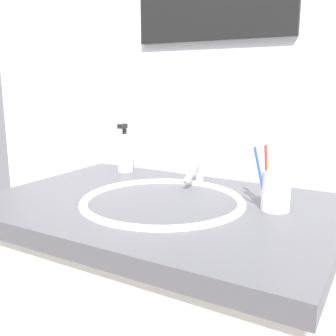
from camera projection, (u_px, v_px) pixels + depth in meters
tiled_wall_back at (215, 75)px, 1.34m from camera, size 2.15×0.04×2.40m
vanity_counter at (159, 336)px, 1.19m from camera, size 0.95×0.66×0.85m
sink_basin at (163, 214)px, 1.10m from camera, size 0.46×0.46×0.10m
faucet at (197, 170)px, 1.26m from camera, size 0.02×0.14×0.10m
toothbrush_cup at (276, 191)px, 1.01m from camera, size 0.07×0.07×0.10m
toothbrush_red at (266, 167)px, 1.00m from camera, size 0.02×0.01×0.19m
toothbrush_yellow at (267, 161)px, 1.02m from camera, size 0.04×0.02×0.21m
toothbrush_blue at (259, 169)px, 1.00m from camera, size 0.05×0.03×0.19m
soap_dispenser at (125, 152)px, 1.45m from camera, size 0.06×0.06×0.18m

